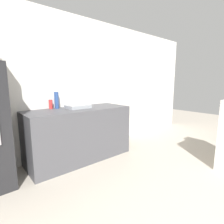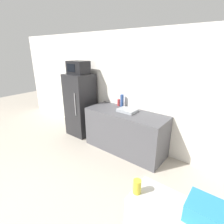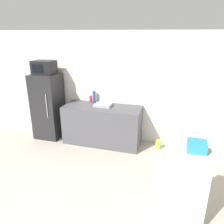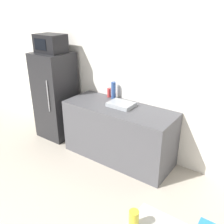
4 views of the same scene
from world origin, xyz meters
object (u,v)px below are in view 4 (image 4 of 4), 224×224
(microwave, at_px, (51,43))
(bottle_tall, at_px, (113,90))
(refrigerator, at_px, (56,96))
(jar, at_px, (134,219))
(bottle_short, at_px, (109,93))

(microwave, height_order, bottle_tall, microwave)
(refrigerator, distance_m, jar, 3.48)
(bottle_tall, bearing_deg, microwave, -166.11)
(microwave, relative_size, bottle_short, 3.23)
(refrigerator, xyz_separation_m, bottle_short, (1.03, 0.29, 0.19))
(jar, bearing_deg, bottle_short, 129.16)
(microwave, distance_m, bottle_short, 1.33)
(bottle_tall, height_order, jar, jar)
(refrigerator, distance_m, bottle_short, 1.09)
(bottle_tall, xyz_separation_m, bottle_short, (-0.10, 0.01, -0.07))
(jar, bearing_deg, refrigerator, 145.72)
(bottle_tall, bearing_deg, jar, -52.26)
(microwave, xyz_separation_m, bottle_short, (1.03, 0.29, -0.77))
(refrigerator, bearing_deg, bottle_tall, 13.84)
(refrigerator, relative_size, bottle_tall, 5.57)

